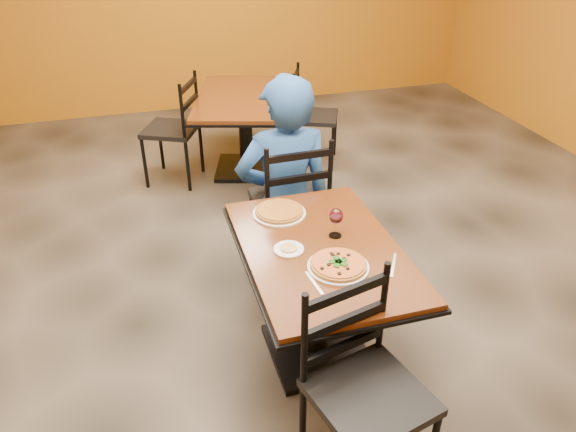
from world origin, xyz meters
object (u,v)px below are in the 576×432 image
object	(u,v)px
chair_main_far	(289,202)
pizza_main	(338,264)
chair_main_near	(370,398)
plate_far	(279,213)
chair_second_right	(315,117)
diner	(285,176)
table_main	(320,277)
wine_glass	(336,222)
plate_main	(338,267)
table_second	(245,116)
side_plate	(289,249)
chair_second_left	(171,130)
pizza_far	(279,211)

from	to	relation	value
chair_main_far	pizza_main	bearing A→B (deg)	84.61
chair_main_near	pizza_main	world-z (taller)	chair_main_near
chair_main_far	plate_far	distance (m)	0.61
chair_second_right	plate_far	world-z (taller)	chair_second_right
chair_main_near	diner	distance (m)	1.77
table_main	wine_glass	world-z (taller)	wine_glass
table_main	plate_main	world-z (taller)	plate_main
table_second	side_plate	xyz separation A→B (m)	(-0.32, -2.51, 0.19)
chair_second_left	pizza_far	xyz separation A→B (m)	(0.43, -2.14, 0.27)
chair_second_left	diner	xyz separation A→B (m)	(0.62, -1.58, 0.21)
pizza_main	wine_glass	bearing A→B (deg)	72.33
diner	plate_far	bearing A→B (deg)	73.41
table_main	plate_main	bearing A→B (deg)	-83.57
table_main	pizza_far	size ratio (longest dim) A/B	4.39
chair_second_left	chair_second_right	distance (m)	1.38
diner	side_plate	xyz separation A→B (m)	(-0.25, -0.93, 0.05)
diner	chair_main_near	bearing A→B (deg)	88.34
chair_main_far	wine_glass	xyz separation A→B (m)	(0.02, -0.83, 0.32)
table_second	pizza_main	distance (m)	2.74
plate_far	table_main	bearing A→B (deg)	-73.45
table_second	plate_main	xyz separation A→B (m)	(-0.12, -2.73, 0.19)
table_second	chair_main_near	distance (m)	3.34
table_second	chair_second_right	xyz separation A→B (m)	(0.69, 0.00, -0.09)
chair_second_left	pizza_main	world-z (taller)	chair_second_left
plate_far	pizza_far	world-z (taller)	pizza_far
table_second	chair_second_left	size ratio (longest dim) A/B	1.51
table_main	chair_second_left	xyz separation A→B (m)	(-0.55, 2.53, -0.06)
chair_second_right	side_plate	bearing A→B (deg)	-177.66
diner	wine_glass	world-z (taller)	diner
side_plate	wine_glass	world-z (taller)	wine_glass
chair_second_left	diner	distance (m)	1.71
diner	chair_main_far	bearing A→B (deg)	117.25
pizza_main	plate_main	bearing A→B (deg)	180.00
chair_main_far	pizza_far	world-z (taller)	chair_main_far
table_second	plate_far	distance (m)	2.16
plate_main	pizza_far	bearing A→B (deg)	103.35
plate_main	chair_main_far	bearing A→B (deg)	86.33
plate_far	chair_second_right	bearing A→B (deg)	65.89
table_second	side_plate	world-z (taller)	side_plate
table_second	wine_glass	distance (m)	2.46
plate_far	pizza_far	size ratio (longest dim) A/B	1.11
table_second	diner	bearing A→B (deg)	-92.57
chair_main_far	plate_main	bearing A→B (deg)	84.61
table_second	diner	size ratio (longest dim) A/B	1.07
chair_second_right	pizza_main	distance (m)	2.86
pizza_main	wine_glass	xyz separation A→B (m)	(0.09, 0.28, 0.07)
table_main	chair_main_near	bearing A→B (deg)	-93.87
chair_second_right	pizza_far	distance (m)	2.36
chair_main_near	wine_glass	xyz separation A→B (m)	(0.16, 0.89, 0.34)
table_second	plate_far	size ratio (longest dim) A/B	4.85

